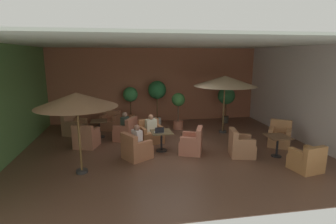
{
  "coord_description": "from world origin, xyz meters",
  "views": [
    {
      "loc": [
        -1.49,
        -8.6,
        3.21
      ],
      "look_at": [
        0.0,
        0.42,
        1.23
      ],
      "focal_mm": 27.81,
      "sensor_mm": 36.0,
      "label": 1
    }
  ],
  "objects_px": {
    "patio_umbrella_tall_red": "(77,100)",
    "patio_umbrella_center_beige": "(225,81)",
    "armchair_front_right_west": "(126,132)",
    "armchair_front_left_east": "(136,149)",
    "patron_blue_shirt": "(151,124)",
    "armchair_mid_center_north": "(241,146)",
    "armchair_front_right_north": "(111,122)",
    "potted_tree_mid_left": "(178,106)",
    "potted_tree_right_corner": "(226,97)",
    "armchair_front_left_north": "(151,134)",
    "cafe_table_mid_center": "(278,140)",
    "potted_tree_left_corner": "(157,92)",
    "patron_by_window": "(125,121)",
    "armchair_front_right_east": "(74,127)",
    "armchair_front_left_south": "(192,144)",
    "cafe_table_front_right": "(99,125)",
    "armchair_mid_center_east": "(307,161)",
    "potted_tree_mid_right": "(131,99)",
    "armchair_front_right_south": "(86,138)",
    "open_laptop": "(159,131)",
    "cafe_table_front_left": "(161,136)",
    "patron_with_friend": "(137,136)",
    "iced_drink_cup": "(159,131)",
    "armchair_mid_center_south": "(280,137)"
  },
  "relations": [
    {
      "from": "cafe_table_mid_center",
      "to": "potted_tree_mid_left",
      "type": "relative_size",
      "value": 0.43
    },
    {
      "from": "armchair_front_left_east",
      "to": "potted_tree_left_corner",
      "type": "bearing_deg",
      "value": 73.77
    },
    {
      "from": "armchair_front_left_east",
      "to": "patron_blue_shirt",
      "type": "distance_m",
      "value": 1.72
    },
    {
      "from": "armchair_front_left_east",
      "to": "cafe_table_mid_center",
      "type": "bearing_deg",
      "value": -7.04
    },
    {
      "from": "armchair_front_right_west",
      "to": "armchair_mid_center_east",
      "type": "bearing_deg",
      "value": -36.0
    },
    {
      "from": "patio_umbrella_tall_red",
      "to": "patio_umbrella_center_beige",
      "type": "bearing_deg",
      "value": 29.98
    },
    {
      "from": "armchair_front_right_east",
      "to": "patio_umbrella_center_beige",
      "type": "bearing_deg",
      "value": -6.6
    },
    {
      "from": "cafe_table_front_right",
      "to": "armchair_mid_center_east",
      "type": "xyz_separation_m",
      "value": [
        6.09,
        -4.2,
        -0.19
      ]
    },
    {
      "from": "armchair_mid_center_north",
      "to": "potted_tree_right_corner",
      "type": "distance_m",
      "value": 4.46
    },
    {
      "from": "potted_tree_left_corner",
      "to": "potted_tree_right_corner",
      "type": "height_order",
      "value": "potted_tree_left_corner"
    },
    {
      "from": "patron_with_friend",
      "to": "cafe_table_front_right",
      "type": "bearing_deg",
      "value": 119.36
    },
    {
      "from": "armchair_front_right_east",
      "to": "potted_tree_left_corner",
      "type": "bearing_deg",
      "value": 16.64
    },
    {
      "from": "armchair_front_right_south",
      "to": "open_laptop",
      "type": "distance_m",
      "value": 2.7
    },
    {
      "from": "armchair_front_left_south",
      "to": "armchair_front_right_west",
      "type": "relative_size",
      "value": 0.96
    },
    {
      "from": "patio_umbrella_center_beige",
      "to": "potted_tree_mid_right",
      "type": "height_order",
      "value": "patio_umbrella_center_beige"
    },
    {
      "from": "armchair_front_left_east",
      "to": "armchair_front_right_east",
      "type": "xyz_separation_m",
      "value": [
        -2.41,
        3.02,
        0.01
      ]
    },
    {
      "from": "potted_tree_mid_left",
      "to": "potted_tree_right_corner",
      "type": "relative_size",
      "value": 0.93
    },
    {
      "from": "armchair_front_left_north",
      "to": "patio_umbrella_center_beige",
      "type": "bearing_deg",
      "value": 12.69
    },
    {
      "from": "potted_tree_left_corner",
      "to": "potted_tree_mid_left",
      "type": "relative_size",
      "value": 1.28
    },
    {
      "from": "armchair_front_left_east",
      "to": "armchair_mid_center_north",
      "type": "relative_size",
      "value": 1.17
    },
    {
      "from": "potted_tree_mid_left",
      "to": "potted_tree_right_corner",
      "type": "height_order",
      "value": "potted_tree_right_corner"
    },
    {
      "from": "potted_tree_mid_right",
      "to": "armchair_front_left_south",
      "type": "bearing_deg",
      "value": -65.62
    },
    {
      "from": "armchair_front_right_north",
      "to": "potted_tree_mid_right",
      "type": "height_order",
      "value": "potted_tree_mid_right"
    },
    {
      "from": "armchair_front_left_north",
      "to": "armchair_front_right_west",
      "type": "xyz_separation_m",
      "value": [
        -0.92,
        0.36,
        0.02
      ]
    },
    {
      "from": "cafe_table_front_left",
      "to": "patio_umbrella_center_beige",
      "type": "bearing_deg",
      "value": 30.96
    },
    {
      "from": "potted_tree_right_corner",
      "to": "patron_blue_shirt",
      "type": "xyz_separation_m",
      "value": [
        -3.89,
        -2.33,
        -0.56
      ]
    },
    {
      "from": "potted_tree_mid_left",
      "to": "cafe_table_front_left",
      "type": "bearing_deg",
      "value": -113.26
    },
    {
      "from": "armchair_front_left_east",
      "to": "cafe_table_mid_center",
      "type": "distance_m",
      "value": 4.57
    },
    {
      "from": "armchair_front_right_south",
      "to": "armchair_front_right_west",
      "type": "relative_size",
      "value": 0.93
    },
    {
      "from": "potted_tree_mid_right",
      "to": "cafe_table_front_left",
      "type": "bearing_deg",
      "value": -76.38
    },
    {
      "from": "open_laptop",
      "to": "potted_tree_left_corner",
      "type": "bearing_deg",
      "value": 83.89
    },
    {
      "from": "armchair_mid_center_north",
      "to": "armchair_front_right_north",
      "type": "bearing_deg",
      "value": 137.84
    },
    {
      "from": "cafe_table_front_left",
      "to": "iced_drink_cup",
      "type": "relative_size",
      "value": 6.69
    },
    {
      "from": "cafe_table_front_left",
      "to": "armchair_mid_center_north",
      "type": "xyz_separation_m",
      "value": [
        2.49,
        -0.9,
        -0.19
      ]
    },
    {
      "from": "armchair_front_left_north",
      "to": "armchair_front_right_west",
      "type": "height_order",
      "value": "armchair_front_right_west"
    },
    {
      "from": "potted_tree_mid_right",
      "to": "open_laptop",
      "type": "xyz_separation_m",
      "value": [
        0.84,
        -3.99,
        -0.48
      ]
    },
    {
      "from": "potted_tree_mid_left",
      "to": "cafe_table_front_right",
      "type": "bearing_deg",
      "value": -168.52
    },
    {
      "from": "patio_umbrella_center_beige",
      "to": "potted_tree_right_corner",
      "type": "bearing_deg",
      "value": 64.96
    },
    {
      "from": "armchair_mid_center_east",
      "to": "iced_drink_cup",
      "type": "relative_size",
      "value": 7.64
    },
    {
      "from": "armchair_front_left_south",
      "to": "patron_by_window",
      "type": "relative_size",
      "value": 1.46
    },
    {
      "from": "armchair_front_left_north",
      "to": "cafe_table_mid_center",
      "type": "relative_size",
      "value": 1.38
    },
    {
      "from": "patron_by_window",
      "to": "cafe_table_mid_center",
      "type": "bearing_deg",
      "value": -27.53
    },
    {
      "from": "patio_umbrella_center_beige",
      "to": "potted_tree_mid_left",
      "type": "xyz_separation_m",
      "value": [
        -1.77,
        0.88,
        -1.16
      ]
    },
    {
      "from": "patio_umbrella_center_beige",
      "to": "patron_blue_shirt",
      "type": "xyz_separation_m",
      "value": [
        -3.15,
        -0.75,
        -1.49
      ]
    },
    {
      "from": "armchair_front_right_east",
      "to": "armchair_front_right_north",
      "type": "bearing_deg",
      "value": 22.22
    },
    {
      "from": "cafe_table_mid_center",
      "to": "armchair_front_right_south",
      "type": "bearing_deg",
      "value": 162.84
    },
    {
      "from": "cafe_table_mid_center",
      "to": "potted_tree_left_corner",
      "type": "distance_m",
      "value": 5.82
    },
    {
      "from": "cafe_table_mid_center",
      "to": "potted_tree_mid_right",
      "type": "distance_m",
      "value": 6.8
    },
    {
      "from": "armchair_front_right_west",
      "to": "patio_umbrella_center_beige",
      "type": "height_order",
      "value": "patio_umbrella_center_beige"
    },
    {
      "from": "armchair_mid_center_south",
      "to": "potted_tree_mid_right",
      "type": "bearing_deg",
      "value": 142.47
    }
  ]
}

